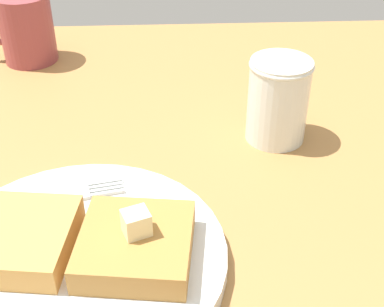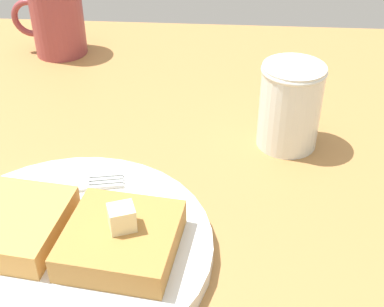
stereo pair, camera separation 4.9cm
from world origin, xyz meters
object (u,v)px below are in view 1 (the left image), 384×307
(coffee_mug, at_px, (25,29))
(plate, at_px, (79,258))
(fork, at_px, (48,197))
(syrup_jar, at_px, (278,103))

(coffee_mug, bearing_deg, plate, 106.44)
(plate, bearing_deg, fork, -62.65)
(plate, xyz_separation_m, syrup_jar, (-0.19, -0.18, 0.03))
(fork, bearing_deg, coffee_mug, -76.03)
(plate, xyz_separation_m, coffee_mug, (0.12, -0.40, 0.04))
(syrup_jar, relative_size, coffee_mug, 0.90)
(fork, xyz_separation_m, coffee_mug, (0.08, -0.33, 0.03))
(plate, bearing_deg, syrup_jar, -136.37)
(fork, height_order, syrup_jar, syrup_jar)
(plate, relative_size, syrup_jar, 2.62)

